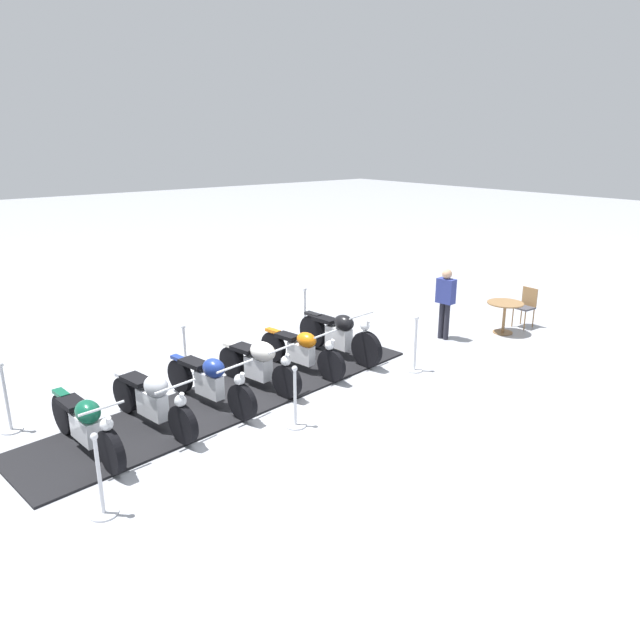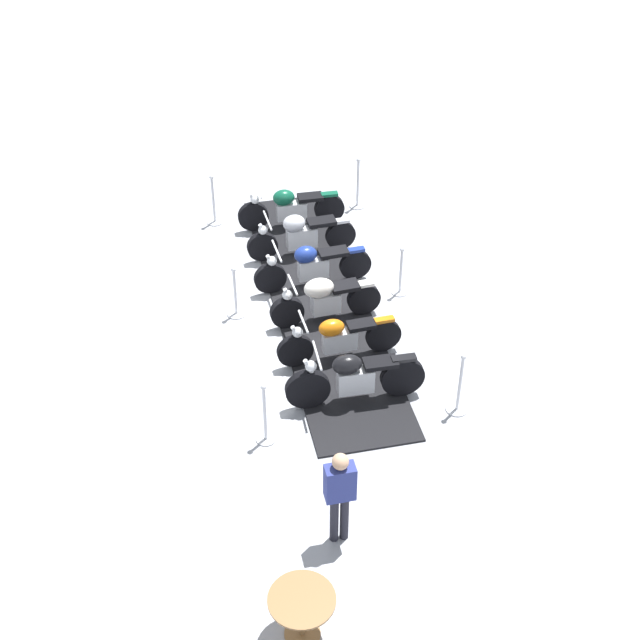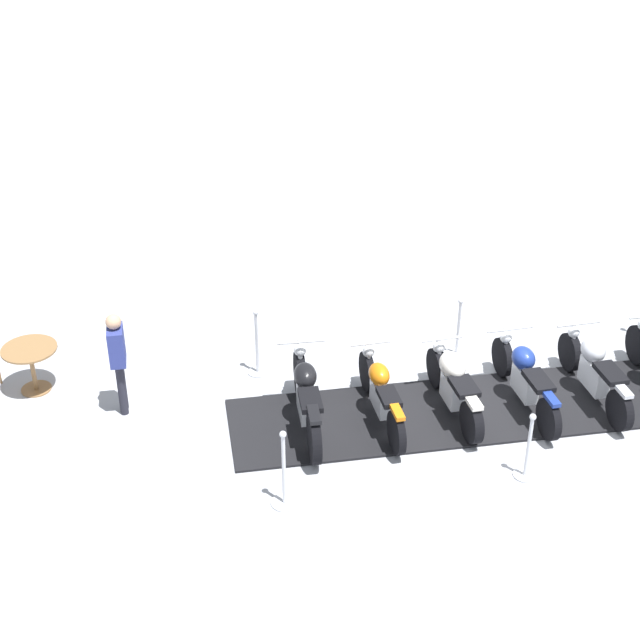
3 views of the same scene
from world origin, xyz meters
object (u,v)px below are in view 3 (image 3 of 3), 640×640
Objects in this scene: stanchion_right_rear at (257,352)px; stanchion_left_mid at (527,456)px; stanchion_right_mid at (458,338)px; cafe_table at (31,358)px; stanchion_left_rear at (284,482)px; bystander_person at (118,355)px; motorcycle_copper at (381,392)px; motorcycle_black at (306,397)px; motorcycle_chrome at (594,369)px; motorcycle_cream at (454,383)px; motorcycle_navy at (525,376)px.

stanchion_left_mid is at bearing 143.14° from stanchion_right_rear.
cafe_table is at bearing 5.80° from stanchion_right_mid.
stanchion_left_rear is 0.71× the size of bystander_person.
stanchion_right_rear reaches higher than motorcycle_copper.
stanchion_right_mid is 5.34m from bystander_person.
bystander_person is (2.66, -0.54, 0.44)m from motorcycle_black.
motorcycle_black is at bearing 36.13° from stanchion_right_mid.
stanchion_left_mid is at bearing -118.57° from motorcycle_black.
stanchion_left_mid is (-2.85, 1.23, -0.19)m from motorcycle_black.
stanchion_right_rear is 0.99× the size of stanchion_left_rear.
stanchion_left_rear reaches higher than motorcycle_black.
motorcycle_black is 1.96× the size of stanchion_left_rear.
stanchion_right_rear is 3.38m from cafe_table.
motorcycle_chrome is 0.96× the size of motorcycle_black.
stanchion_left_rear reaches higher than motorcycle_cream.
cafe_table is (5.13, -1.01, 0.09)m from motorcycle_copper.
motorcycle_navy is 3.22m from motorcycle_black.
cafe_table is 0.51× the size of bystander_person.
stanchion_left_rear is at bearing -50.14° from bystander_person.
motorcycle_chrome is at bearing -93.24° from motorcycle_navy.
motorcycle_navy is at bearing 87.29° from motorcycle_chrome.
bystander_person is (1.95, 0.90, 0.59)m from stanchion_right_rear.
motorcycle_cream is 6.27m from cafe_table.
stanchion_right_mid is (0.71, -1.43, -0.19)m from motorcycle_navy.
motorcycle_navy is 1.11× the size of motorcycle_cream.
stanchion_right_rear is at bearing -83.22° from stanchion_left_rear.
motorcycle_navy is 0.99× the size of motorcycle_black.
motorcycle_cream is 1.78× the size of stanchion_right_rear.
motorcycle_black is at bearing 164.22° from cafe_table.
stanchion_right_rear is 1.37× the size of cafe_table.
motorcycle_chrome is 1.08m from motorcycle_navy.
motorcycle_cream is 0.94× the size of motorcycle_copper.
motorcycle_cream is at bearing -64.23° from stanchion_left_mid.
motorcycle_copper is at bearing 143.74° from stanchion_right_rear.
stanchion_left_mid is at bearing -164.69° from motorcycle_cream.
motorcycle_cream is at bearing -92.87° from motorcycle_copper.
motorcycle_chrome is at bearing 175.64° from cafe_table.
motorcycle_copper reaches higher than motorcycle_cream.
stanchion_right_rear is at bearing 70.07° from motorcycle_chrome.
bystander_person reaches higher than motorcycle_chrome.
motorcycle_cream is 1.99× the size of stanchion_left_mid.
cafe_table is (3.36, 0.29, 0.18)m from stanchion_right_rear.
motorcycle_cream is 2.44× the size of cafe_table.
motorcycle_cream is 1.75× the size of stanchion_left_rear.
motorcycle_black reaches higher than stanchion_right_mid.
cafe_table is at bearing 76.21° from motorcycle_chrome.
bystander_person is (5.85, -0.15, 0.47)m from motorcycle_navy.
motorcycle_copper is at bearing 168.85° from cafe_table.
bystander_person is (5.14, 1.28, 0.66)m from stanchion_right_mid.
stanchion_right_rear is at bearing 17.57° from bystander_person.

